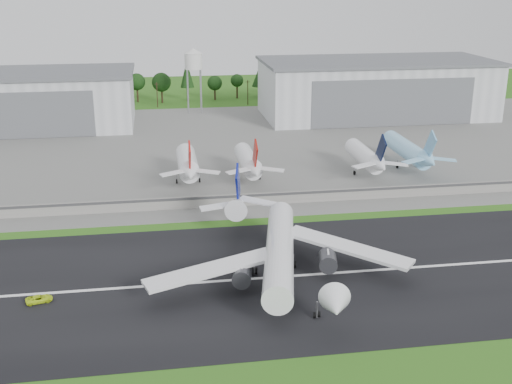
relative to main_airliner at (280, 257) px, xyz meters
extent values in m
plane|color=#266016|center=(-1.23, -9.57, -4.89)|extent=(600.00, 600.00, 0.00)
cube|color=black|center=(-1.23, 0.43, -4.84)|extent=(320.00, 60.00, 0.10)
cube|color=white|center=(-1.23, 0.43, -4.78)|extent=(220.00, 1.00, 0.02)
cube|color=slate|center=(-1.23, 110.43, -4.84)|extent=(320.00, 150.00, 0.10)
cube|color=gray|center=(-1.23, 45.43, -3.14)|extent=(240.00, 0.50, 3.50)
cube|color=#38383A|center=(-1.23, 45.13, -1.89)|extent=(240.00, 0.12, 0.70)
cube|color=silver|center=(-81.23, 155.43, 6.11)|extent=(95.00, 42.00, 22.00)
cube|color=#595B60|center=(-81.23, 155.43, 17.71)|extent=(97.00, 44.00, 1.20)
cube|color=#595B60|center=(-81.23, 134.28, 4.35)|extent=(66.50, 0.30, 18.04)
cube|color=silver|center=(73.77, 155.43, 7.11)|extent=(100.00, 45.00, 24.00)
cube|color=#595B60|center=(73.77, 155.43, 19.71)|extent=(102.00, 47.00, 1.20)
cube|color=#595B60|center=(73.77, 132.78, 5.19)|extent=(70.00, 0.30, 19.68)
cylinder|color=#99999E|center=(-9.23, 172.43, 5.11)|extent=(0.50, 0.50, 20.00)
cylinder|color=#99999E|center=(-3.23, 178.43, 5.11)|extent=(0.50, 0.50, 20.00)
cylinder|color=silver|center=(-6.23, 175.43, 18.61)|extent=(8.00, 8.00, 7.00)
cone|color=silver|center=(-6.23, 175.43, 23.31)|extent=(8.40, 8.40, 2.40)
cylinder|color=white|center=(-0.09, 0.43, 1.31)|extent=(14.75, 44.25, 5.80)
cone|color=white|center=(5.07, -24.04, 1.31)|extent=(6.91, 7.07, 5.80)
cone|color=white|center=(-5.55, 26.36, 2.51)|extent=(7.25, 9.94, 5.51)
cube|color=navy|center=(-5.45, 25.87, 7.81)|extent=(2.46, 9.44, 11.13)
cube|color=white|center=(15.00, 1.56, 0.51)|extent=(24.99, 22.17, 2.65)
cylinder|color=#333338|center=(9.93, -1.04, -1.09)|extent=(4.85, 6.17, 3.80)
cube|color=white|center=(-0.56, 26.90, 2.91)|extent=(9.40, 7.26, 0.98)
cube|color=white|center=(-14.35, -4.62, 0.51)|extent=(28.41, 13.04, 2.65)
cylinder|color=#333338|center=(-8.66, -4.96, -1.09)|extent=(4.85, 6.17, 3.80)
cube|color=white|center=(-10.34, 24.84, 2.91)|extent=(9.29, 4.14, 0.98)
cube|color=#99999E|center=(0.74, -3.49, -3.19)|extent=(15.97, 31.42, 3.20)
cylinder|color=black|center=(-5.11, 2.43, -4.04)|extent=(0.70, 1.55, 1.50)
imported|color=#CAE91B|center=(-48.27, -3.13, -4.09)|extent=(5.54, 3.62, 1.42)
cylinder|color=white|center=(-15.37, 70.43, 1.13)|extent=(6.05, 24.00, 6.05)
cone|color=white|center=(-15.37, 54.93, 2.13)|extent=(5.75, 7.00, 5.75)
cube|color=#B5120D|center=(-15.37, 55.43, 6.93)|extent=(0.45, 8.59, 10.02)
cylinder|color=#99999E|center=(-18.87, 68.43, -3.39)|extent=(0.32, 0.32, 3.00)
cylinder|color=#99999E|center=(-11.87, 68.43, -3.39)|extent=(0.32, 0.32, 3.00)
cylinder|color=black|center=(-18.87, 68.43, -4.09)|extent=(0.40, 1.40, 1.40)
cylinder|color=white|center=(3.35, 70.43, 0.89)|extent=(5.58, 24.00, 5.58)
cone|color=white|center=(3.35, 54.93, 1.89)|extent=(5.30, 7.00, 5.30)
cube|color=maroon|center=(3.35, 55.43, 6.69)|extent=(0.45, 8.59, 10.02)
cylinder|color=#99999E|center=(-0.15, 68.43, -3.39)|extent=(0.32, 0.32, 3.00)
cylinder|color=#99999E|center=(6.85, 68.43, -3.39)|extent=(0.32, 0.32, 3.00)
cylinder|color=black|center=(-0.15, 68.43, -4.09)|extent=(0.40, 1.40, 1.40)
cylinder|color=white|center=(40.92, 70.43, 0.89)|extent=(5.57, 24.00, 5.57)
cone|color=white|center=(40.92, 54.93, 1.89)|extent=(5.29, 7.00, 5.29)
cube|color=black|center=(40.92, 55.43, 6.69)|extent=(0.45, 8.59, 10.02)
cylinder|color=#99999E|center=(37.42, 68.43, -3.39)|extent=(0.32, 0.32, 3.00)
cylinder|color=#99999E|center=(44.42, 68.43, -3.39)|extent=(0.32, 0.32, 3.00)
cylinder|color=black|center=(37.42, 68.43, -4.09)|extent=(0.40, 1.40, 1.40)
cylinder|color=#93D6FF|center=(57.06, 75.43, 1.02)|extent=(5.83, 30.00, 5.83)
cone|color=#93D6FF|center=(57.06, 56.93, 2.02)|extent=(5.54, 7.00, 5.54)
cube|color=#66A4D1|center=(57.06, 57.43, 6.82)|extent=(0.45, 8.59, 10.02)
cylinder|color=#99999E|center=(53.56, 73.43, -3.39)|extent=(0.32, 0.32, 3.00)
cylinder|color=#99999E|center=(60.56, 73.43, -3.39)|extent=(0.32, 0.32, 3.00)
cylinder|color=black|center=(53.56, 73.43, -4.09)|extent=(0.40, 1.40, 1.40)
camera|label=1|loc=(-23.91, -119.52, 55.40)|focal=45.00mm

